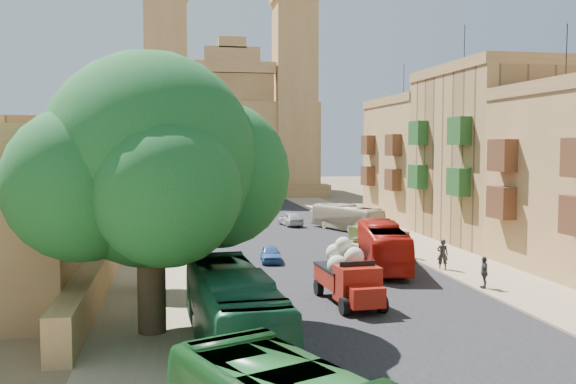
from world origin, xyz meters
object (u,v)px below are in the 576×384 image
object	(u,v)px
car_white_a	(230,229)
church	(229,133)
pedestrian_c	(484,272)
ficus_tree	(152,167)
street_tree_a	(146,221)
bus_cream_east	(347,218)
car_blue_b	(240,202)
olive_pickup	(378,242)
bus_red_east	(383,246)
street_tree_c	(158,199)
pedestrian_a	(443,254)
car_white_b	(291,219)
red_truck	(349,275)
car_dkblue	(250,214)
street_tree_d	(160,185)
car_cream	(361,245)
car_blue_a	(271,254)
bus_green_north	(233,311)
street_tree_b	(154,210)

from	to	relation	value
car_white_a	church	bearing A→B (deg)	91.59
pedestrian_c	church	bearing A→B (deg)	-154.13
ficus_tree	street_tree_a	distance (m)	8.58
bus_cream_east	pedestrian_c	distance (m)	23.61
ficus_tree	car_blue_b	xyz separation A→B (m)	(8.90, 52.64, -6.07)
olive_pickup	bus_red_east	xyz separation A→B (m)	(-1.25, -4.74, 0.48)
street_tree_c	pedestrian_a	world-z (taller)	street_tree_c
street_tree_a	car_white_b	bearing A→B (deg)	63.96
red_truck	bus_cream_east	xyz separation A→B (m)	(6.92, 25.50, -0.21)
car_dkblue	street_tree_a	bearing A→B (deg)	-83.46
street_tree_d	car_white_b	bearing A→B (deg)	-41.98
olive_pickup	car_cream	distance (m)	1.26
street_tree_a	pedestrian_c	bearing A→B (deg)	-9.47
red_truck	car_blue_b	size ratio (longest dim) A/B	1.51
car_blue_a	car_cream	distance (m)	7.05
car_white_a	car_white_b	size ratio (longest dim) A/B	1.03
car_blue_a	car_blue_b	distance (m)	38.04
ficus_tree	bus_red_east	distance (m)	18.45
red_truck	bus_red_east	distance (m)	9.43
pedestrian_c	street_tree_d	bearing A→B (deg)	-136.07
car_white_b	car_blue_a	bearing A→B (deg)	66.74
street_tree_a	car_dkblue	bearing A→B (deg)	73.32
ficus_tree	car_cream	distance (m)	22.52
bus_green_north	car_white_b	xyz separation A→B (m)	(8.71, 36.01, -0.86)
bus_cream_east	car_blue_b	size ratio (longest dim) A/B	2.30
street_tree_a	car_blue_a	world-z (taller)	street_tree_a
car_cream	car_dkblue	distance (m)	21.45
car_blue_a	pedestrian_a	xyz separation A→B (m)	(9.95, -4.26, 0.39)
street_tree_b	car_white_a	world-z (taller)	street_tree_b
olive_pickup	bus_green_north	size ratio (longest dim) A/B	0.44
red_truck	bus_green_north	xyz separation A→B (m)	(-6.08, -6.17, 0.15)
street_tree_d	bus_cream_east	bearing A→B (deg)	-42.89
car_blue_a	car_white_a	size ratio (longest dim) A/B	0.81
ficus_tree	street_tree_b	world-z (taller)	ficus_tree
bus_cream_east	bus_green_north	bearing A→B (deg)	45.15
bus_cream_east	car_cream	world-z (taller)	bus_cream_east
car_blue_a	car_white_b	size ratio (longest dim) A/B	0.83
street_tree_d	bus_cream_east	world-z (taller)	street_tree_d
red_truck	car_blue_a	distance (m)	11.70
olive_pickup	pedestrian_a	size ratio (longest dim) A/B	2.57
olive_pickup	pedestrian_c	world-z (taller)	olive_pickup
bus_cream_east	car_white_a	distance (m)	10.77
street_tree_c	bus_green_north	xyz separation A→B (m)	(3.50, -35.00, -1.29)
red_truck	bus_red_east	bearing A→B (deg)	61.70
ficus_tree	street_tree_b	xyz separation A→B (m)	(-0.60, 19.99, -3.69)
street_tree_c	red_truck	distance (m)	30.41
bus_red_east	car_white_b	distance (m)	21.63
bus_green_north	car_white_b	distance (m)	37.06
street_tree_d	car_cream	bearing A→B (deg)	-62.30
ficus_tree	car_blue_b	distance (m)	53.73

